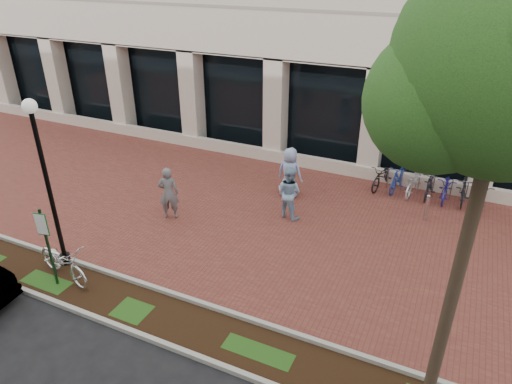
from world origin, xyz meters
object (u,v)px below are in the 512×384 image
at_px(parking_sign, 46,238).
at_px(pedestrian_mid, 289,192).
at_px(street_tree, 512,78).
at_px(pedestrian_right, 290,173).
at_px(locked_bicycle, 63,262).
at_px(bike_rack_cluster, 430,184).
at_px(lamppost, 46,178).
at_px(pedestrian_left, 168,193).
at_px(bollard, 426,207).

xyz_separation_m(parking_sign, pedestrian_mid, (4.23, 5.90, -0.57)).
distance_m(street_tree, pedestrian_right, 10.40).
distance_m(street_tree, locked_bicycle, 10.93).
xyz_separation_m(parking_sign, pedestrian_right, (3.73, 7.25, -0.54)).
distance_m(pedestrian_mid, bike_rack_cluster, 5.36).
xyz_separation_m(lamppost, locked_bicycle, (0.52, -0.50, -2.13)).
distance_m(pedestrian_left, bollard, 8.36).
bearing_deg(bike_rack_cluster, lamppost, -128.19).
bearing_deg(locked_bicycle, bike_rack_cluster, -30.28).
height_order(pedestrian_mid, bollard, pedestrian_mid).
distance_m(parking_sign, locked_bicycle, 0.97).
height_order(lamppost, pedestrian_left, lamppost).
height_order(lamppost, bike_rack_cluster, lamppost).
distance_m(pedestrian_right, bike_rack_cluster, 5.05).
xyz_separation_m(street_tree, pedestrian_right, (-5.57, 6.93, -5.39)).
xyz_separation_m(lamppost, pedestrian_right, (4.23, 6.45, -1.74)).
height_order(pedestrian_mid, pedestrian_right, pedestrian_right).
relative_size(lamppost, bike_rack_cluster, 1.13).
bearing_deg(bollard, parking_sign, -138.09).
distance_m(locked_bicycle, pedestrian_left, 3.96).
distance_m(street_tree, bollard, 9.30).
relative_size(parking_sign, street_tree, 0.28).
xyz_separation_m(pedestrian_mid, pedestrian_right, (-0.50, 1.35, 0.04)).
xyz_separation_m(street_tree, locked_bicycle, (-9.28, -0.01, -5.77)).
xyz_separation_m(pedestrian_left, bike_rack_cluster, (7.57, 5.18, -0.41)).
relative_size(pedestrian_left, bike_rack_cluster, 0.43).
bearing_deg(bike_rack_cluster, parking_sign, -123.94).
height_order(pedestrian_right, bike_rack_cluster, pedestrian_right).
relative_size(locked_bicycle, pedestrian_left, 1.14).
height_order(pedestrian_mid, bike_rack_cluster, pedestrian_mid).
bearing_deg(bike_rack_cluster, pedestrian_mid, -131.91).
bearing_deg(pedestrian_mid, pedestrian_right, -55.89).
distance_m(locked_bicycle, pedestrian_mid, 7.01).
height_order(parking_sign, bike_rack_cluster, parking_sign).
bearing_deg(locked_bicycle, street_tree, -77.79).
distance_m(parking_sign, bollard, 11.30).
distance_m(street_tree, pedestrian_mid, 9.28).
xyz_separation_m(pedestrian_mid, bike_rack_cluster, (4.06, 3.47, -0.40)).
bearing_deg(lamppost, street_tree, -2.82).
height_order(pedestrian_left, pedestrian_mid, pedestrian_left).
xyz_separation_m(street_tree, pedestrian_left, (-8.58, 3.86, -5.41)).
relative_size(lamppost, bollard, 4.95).
bearing_deg(bike_rack_cluster, bollard, -79.73).
relative_size(parking_sign, pedestrian_right, 1.23).
bearing_deg(pedestrian_mid, bike_rack_cluster, -125.71).
bearing_deg(lamppost, locked_bicycle, -43.63).
height_order(bollard, bike_rack_cluster, bike_rack_cluster).
distance_m(pedestrian_mid, pedestrian_right, 1.44).
relative_size(pedestrian_right, bollard, 1.93).
height_order(lamppost, bollard, lamppost).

